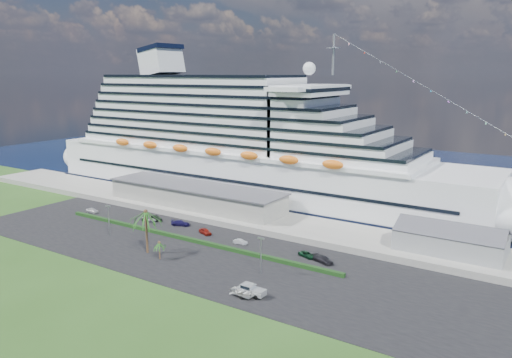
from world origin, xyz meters
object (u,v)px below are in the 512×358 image
Objects in this scene: parked_car_3 at (180,223)px; boat_trailer at (242,292)px; cruise_ship at (247,149)px; pickup_truck at (251,289)px.

boat_trailer is (40.92, -28.46, 0.34)m from parked_car_3.
cruise_ship reaches higher than parked_car_3.
boat_trailer is (44.58, -67.61, -15.47)m from cruise_ship.
boat_trailer is at bearing -56.60° from cruise_ship.
cruise_ship is at bearing -15.44° from parked_car_3.
parked_car_3 is 49.68m from pickup_truck.
pickup_truck reaches higher than boat_trailer.
cruise_ship reaches higher than pickup_truck.
pickup_truck is (45.50, -65.93, -15.40)m from cruise_ship.
cruise_ship is at bearing 123.40° from boat_trailer.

